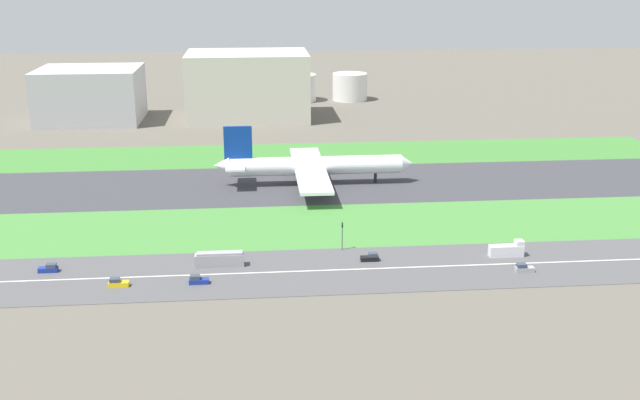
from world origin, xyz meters
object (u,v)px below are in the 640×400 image
object	(u,v)px
car_2	(198,280)
truck_1	(507,250)
hangar_building	(248,86)
car_1	(524,268)
bus_0	(220,259)
car_4	(370,257)
terminal_building	(90,95)
car_0	(118,283)
fuel_tank_centre	(350,87)
fuel_tank_west	(298,88)
car_3	(49,268)
traffic_light	(342,234)
airliner	(311,166)

from	to	relation	value
car_2	truck_1	size ratio (longest dim) A/B	0.52
hangar_building	car_1	bearing A→B (deg)	-71.60
bus_0	car_4	bearing A→B (deg)	0.00
bus_0	hangar_building	bearing A→B (deg)	87.77
truck_1	terminal_building	bearing A→B (deg)	126.51
car_0	fuel_tank_centre	size ratio (longest dim) A/B	0.24
car_4	bus_0	size ratio (longest dim) A/B	0.38
car_1	fuel_tank_centre	xyz separation A→B (m)	(-10.33, 237.00, 6.14)
car_0	fuel_tank_west	world-z (taller)	fuel_tank_west
bus_0	car_2	bearing A→B (deg)	-114.30
bus_0	truck_1	xyz separation A→B (m)	(70.25, 0.00, -0.15)
fuel_tank_west	fuel_tank_centre	xyz separation A→B (m)	(27.49, 0.00, 0.08)
car_1	car_3	bearing A→B (deg)	-5.17
car_3	hangar_building	world-z (taller)	hangar_building
car_3	traffic_light	bearing A→B (deg)	6.52
car_1	car_4	size ratio (longest dim) A/B	1.00
airliner	car_3	bearing A→B (deg)	-134.51
car_1	car_0	xyz separation A→B (m)	(-93.15, 0.00, 0.00)
car_3	car_2	bearing A→B (deg)	-15.91
bus_0	fuel_tank_centre	size ratio (longest dim) A/B	0.64
terminal_building	hangar_building	bearing A→B (deg)	0.00
car_1	terminal_building	size ratio (longest dim) A/B	0.10
car_1	truck_1	xyz separation A→B (m)	(-0.68, 10.00, 0.75)
car_2	car_0	distance (m)	17.70
terminal_building	fuel_tank_centre	xyz separation A→B (m)	(125.09, 45.00, -4.99)
car_2	car_0	world-z (taller)	same
car_1	truck_1	distance (m)	10.05
car_4	traffic_light	distance (m)	10.52
car_3	hangar_building	distance (m)	188.43
hangar_building	bus_0	bearing A→B (deg)	-92.23
car_3	fuel_tank_centre	size ratio (longest dim) A/B	0.24
fuel_tank_centre	car_2	bearing A→B (deg)	-105.36
car_1	fuel_tank_west	distance (m)	240.07
car_3	bus_0	world-z (taller)	bus_0
car_0	car_1	bearing A→B (deg)	-180.00
truck_1	bus_0	bearing A→B (deg)	180.00
car_3	traffic_light	size ratio (longest dim) A/B	0.61
bus_0	fuel_tank_west	xyz separation A→B (m)	(33.12, 227.00, 5.16)
car_4	fuel_tank_west	world-z (taller)	fuel_tank_west
car_2	truck_1	distance (m)	75.44
car_3	traffic_light	xyz separation A→B (m)	(69.91, 7.99, 3.37)
car_4	terminal_building	size ratio (longest dim) A/B	0.10
car_3	airliner	bearing A→B (deg)	45.49
car_2	airliner	bearing A→B (deg)	-112.16
car_2	terminal_building	size ratio (longest dim) A/B	0.10
bus_0	fuel_tank_centre	bearing A→B (deg)	75.05
hangar_building	fuel_tank_west	size ratio (longest dim) A/B	2.91
airliner	car_0	bearing A→B (deg)	-122.38
car_4	truck_1	bearing A→B (deg)	-0.00
fuel_tank_west	car_4	bearing A→B (deg)	-89.20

